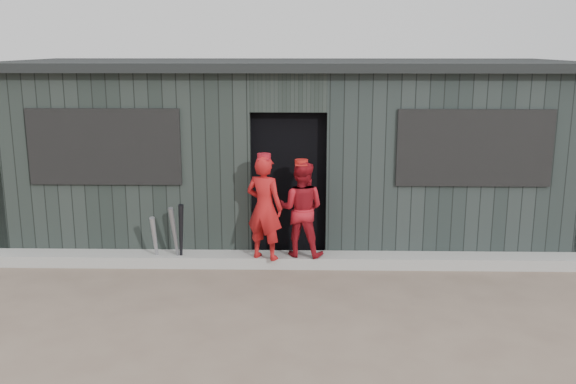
{
  "coord_description": "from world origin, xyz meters",
  "views": [
    {
      "loc": [
        0.18,
        -6.23,
        2.84
      ],
      "look_at": [
        0.0,
        1.8,
        1.0
      ],
      "focal_mm": 40.0,
      "sensor_mm": 36.0,
      "label": 1
    }
  ],
  "objects_px": {
    "bat_left": "(155,241)",
    "dugout": "(290,149)",
    "player_red_right": "(301,209)",
    "bat_right": "(181,235)",
    "bat_mid": "(175,237)",
    "player_grey_back": "(316,205)",
    "player_red_left": "(264,208)"
  },
  "relations": [
    {
      "from": "bat_mid",
      "to": "bat_left",
      "type": "bearing_deg",
      "value": 177.32
    },
    {
      "from": "bat_left",
      "to": "player_red_left",
      "type": "xyz_separation_m",
      "value": [
        1.43,
        -0.04,
        0.47
      ]
    },
    {
      "from": "player_red_right",
      "to": "dugout",
      "type": "distance_m",
      "value": 1.78
    },
    {
      "from": "bat_mid",
      "to": "player_red_right",
      "type": "height_order",
      "value": "player_red_right"
    },
    {
      "from": "player_red_left",
      "to": "bat_right",
      "type": "bearing_deg",
      "value": 21.98
    },
    {
      "from": "bat_mid",
      "to": "player_red_right",
      "type": "bearing_deg",
      "value": 4.03
    },
    {
      "from": "bat_right",
      "to": "dugout",
      "type": "bearing_deg",
      "value": 52.28
    },
    {
      "from": "player_red_left",
      "to": "dugout",
      "type": "bearing_deg",
      "value": -74.86
    },
    {
      "from": "dugout",
      "to": "player_red_left",
      "type": "bearing_deg",
      "value": -99.2
    },
    {
      "from": "player_grey_back",
      "to": "dugout",
      "type": "xyz_separation_m",
      "value": [
        -0.38,
        1.07,
        0.61
      ]
    },
    {
      "from": "bat_left",
      "to": "bat_mid",
      "type": "xyz_separation_m",
      "value": [
        0.26,
        -0.01,
        0.07
      ]
    },
    {
      "from": "bat_left",
      "to": "dugout",
      "type": "distance_m",
      "value": 2.66
    },
    {
      "from": "bat_left",
      "to": "bat_mid",
      "type": "height_order",
      "value": "bat_mid"
    },
    {
      "from": "bat_mid",
      "to": "dugout",
      "type": "xyz_separation_m",
      "value": [
        1.46,
        1.81,
        0.87
      ]
    },
    {
      "from": "dugout",
      "to": "player_red_right",
      "type": "bearing_deg",
      "value": -84.25
    },
    {
      "from": "bat_left",
      "to": "player_red_right",
      "type": "distance_m",
      "value": 1.95
    },
    {
      "from": "player_red_left",
      "to": "dugout",
      "type": "xyz_separation_m",
      "value": [
        0.3,
        1.84,
        0.46
      ]
    },
    {
      "from": "player_red_left",
      "to": "bat_mid",
      "type": "bearing_deg",
      "value": 22.96
    },
    {
      "from": "bat_right",
      "to": "player_red_right",
      "type": "relative_size",
      "value": 0.7
    },
    {
      "from": "bat_left",
      "to": "player_red_right",
      "type": "height_order",
      "value": "player_red_right"
    },
    {
      "from": "bat_mid",
      "to": "player_grey_back",
      "type": "relative_size",
      "value": 0.63
    },
    {
      "from": "bat_mid",
      "to": "dugout",
      "type": "relative_size",
      "value": 0.1
    },
    {
      "from": "player_red_right",
      "to": "dugout",
      "type": "xyz_separation_m",
      "value": [
        -0.17,
        1.69,
        0.51
      ]
    },
    {
      "from": "player_red_left",
      "to": "player_red_right",
      "type": "height_order",
      "value": "player_red_left"
    },
    {
      "from": "player_red_left",
      "to": "player_red_right",
      "type": "xyz_separation_m",
      "value": [
        0.47,
        0.14,
        -0.05
      ]
    },
    {
      "from": "bat_left",
      "to": "player_grey_back",
      "type": "relative_size",
      "value": 0.53
    },
    {
      "from": "bat_left",
      "to": "player_red_left",
      "type": "distance_m",
      "value": 1.5
    },
    {
      "from": "bat_left",
      "to": "bat_right",
      "type": "relative_size",
      "value": 0.82
    },
    {
      "from": "bat_left",
      "to": "dugout",
      "type": "relative_size",
      "value": 0.09
    },
    {
      "from": "dugout",
      "to": "bat_mid",
      "type": "bearing_deg",
      "value": -128.95
    },
    {
      "from": "player_grey_back",
      "to": "dugout",
      "type": "relative_size",
      "value": 0.16
    },
    {
      "from": "bat_left",
      "to": "player_grey_back",
      "type": "distance_m",
      "value": 2.25
    }
  ]
}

